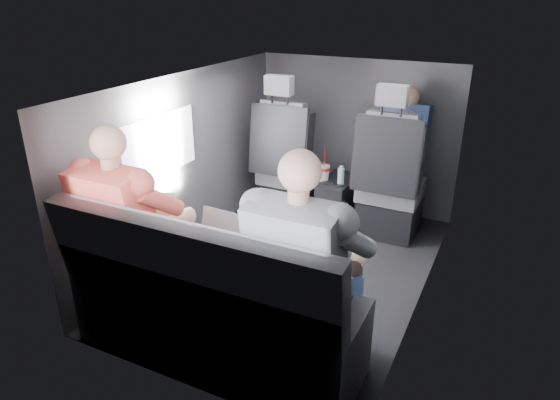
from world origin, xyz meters
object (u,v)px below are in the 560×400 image
at_px(rear_bench, 212,311).
at_px(water_bottle, 341,176).
at_px(front_seat_right, 389,190).
at_px(passenger_front_right, 403,140).
at_px(front_seat_left, 288,173).
at_px(passenger_rear_left, 134,227).
at_px(passenger_rear_right, 307,269).
at_px(laptop_white, 159,220).
at_px(laptop_silver, 235,237).
at_px(center_console, 337,201).
at_px(laptop_black, 316,251).
at_px(soda_cup, 324,172).

bearing_deg(rear_bench, water_bottle, 88.19).
xyz_separation_m(front_seat_right, passenger_front_right, (0.01, 0.26, 0.35)).
relative_size(front_seat_left, passenger_rear_left, 1.00).
distance_m(front_seat_left, passenger_rear_right, 2.06).
distance_m(front_seat_left, laptop_white, 1.67).
bearing_deg(passenger_rear_right, laptop_silver, 161.24).
distance_m(water_bottle, laptop_white, 1.70).
distance_m(front_seat_left, center_console, 0.49).
relative_size(front_seat_right, laptop_black, 3.32).
height_order(water_bottle, laptop_silver, laptop_silver).
xyz_separation_m(center_console, passenger_rear_left, (-0.57, -1.85, 0.44)).
height_order(center_console, water_bottle, water_bottle).
relative_size(soda_cup, laptop_white, 0.65).
bearing_deg(front_seat_right, soda_cup, -175.66).
height_order(center_console, laptop_white, laptop_white).
height_order(front_seat_right, passenger_rear_right, passenger_rear_right).
bearing_deg(soda_cup, passenger_rear_left, -104.86).
relative_size(soda_cup, passenger_front_right, 0.38).
bearing_deg(water_bottle, passenger_front_right, 38.21).
bearing_deg(front_seat_left, laptop_white, -92.32).
height_order(front_seat_left, front_seat_right, same).
relative_size(laptop_white, laptop_silver, 1.35).
distance_m(rear_bench, water_bottle, 1.85).
xyz_separation_m(soda_cup, laptop_black, (0.56, -1.55, 0.16)).
height_order(water_bottle, passenger_front_right, passenger_front_right).
bearing_deg(passenger_rear_left, passenger_rear_right, -0.01).
xyz_separation_m(soda_cup, passenger_rear_right, (0.60, -1.77, 0.18)).
xyz_separation_m(front_seat_left, soda_cup, (0.35, -0.04, 0.07)).
height_order(rear_bench, passenger_rear_left, passenger_rear_left).
bearing_deg(laptop_black, passenger_front_right, 90.00).
distance_m(laptop_black, passenger_rear_left, 1.05).
bearing_deg(laptop_black, laptop_silver, -174.84).
xyz_separation_m(center_console, soda_cup, (-0.10, -0.08, 0.27)).
relative_size(laptop_silver, passenger_rear_left, 0.26).
xyz_separation_m(laptop_white, passenger_rear_right, (1.02, -0.16, 0.02)).
bearing_deg(passenger_rear_left, passenger_front_right, 63.43).
xyz_separation_m(center_console, laptop_black, (0.46, -1.63, 0.44)).
height_order(soda_cup, passenger_rear_left, passenger_rear_left).
bearing_deg(passenger_rear_right, center_console, 105.20).
bearing_deg(soda_cup, passenger_rear_right, -71.18).
xyz_separation_m(laptop_silver, passenger_front_right, (0.47, 1.89, 0.12)).
bearing_deg(rear_bench, laptop_white, 154.16).
height_order(front_seat_right, passenger_rear_left, front_seat_right).
height_order(laptop_white, passenger_rear_right, passenger_rear_right).
bearing_deg(laptop_black, passenger_rear_right, -80.11).
bearing_deg(rear_bench, laptop_black, 33.50).
bearing_deg(laptop_white, passenger_front_right, 62.79).
xyz_separation_m(water_bottle, laptop_silver, (-0.06, -1.57, 0.16)).
xyz_separation_m(front_seat_left, rear_bench, (0.45, -1.90, -0.09)).
relative_size(laptop_black, passenger_rear_right, 0.30).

